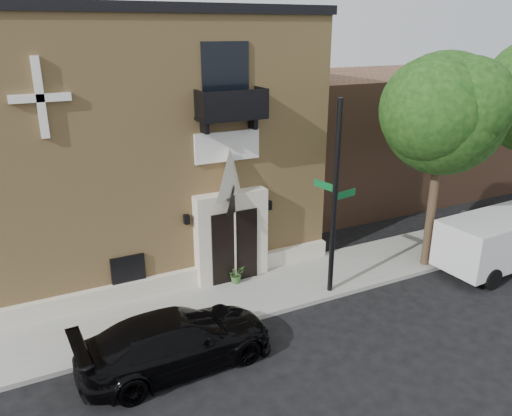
% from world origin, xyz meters
% --- Properties ---
extents(ground, '(120.00, 120.00, 0.00)m').
position_xyz_m(ground, '(0.00, 0.00, 0.00)').
color(ground, black).
rests_on(ground, ground).
extents(sidewalk, '(42.00, 3.00, 0.15)m').
position_xyz_m(sidewalk, '(1.00, 1.50, 0.07)').
color(sidewalk, gray).
rests_on(sidewalk, ground).
extents(church, '(12.20, 11.01, 9.30)m').
position_xyz_m(church, '(-2.99, 7.95, 4.63)').
color(church, tan).
rests_on(church, ground).
extents(neighbour_building, '(18.00, 8.00, 6.40)m').
position_xyz_m(neighbour_building, '(12.00, 9.00, 3.20)').
color(neighbour_building, brown).
rests_on(neighbour_building, ground).
extents(street_tree_left, '(4.97, 4.38, 7.77)m').
position_xyz_m(street_tree_left, '(6.03, 0.35, 5.87)').
color(street_tree_left, '#38281C').
rests_on(street_tree_left, sidewalk).
extents(black_sedan, '(5.36, 2.39, 1.53)m').
position_xyz_m(black_sedan, '(-4.26, -0.94, 0.76)').
color(black_sedan, black).
rests_on(black_sedan, ground).
extents(cargo_van, '(5.23, 2.38, 2.09)m').
position_xyz_m(cargo_van, '(8.59, -0.81, 1.17)').
color(cargo_van, silver).
rests_on(cargo_van, ground).
extents(street_sign, '(1.13, 1.02, 6.48)m').
position_xyz_m(street_sign, '(1.61, 0.41, 3.41)').
color(street_sign, black).
rests_on(street_sign, sidewalk).
extents(fire_hydrant, '(0.43, 0.34, 0.75)m').
position_xyz_m(fire_hydrant, '(7.22, 0.29, 0.52)').
color(fire_hydrant, '#AF1A22').
rests_on(fire_hydrant, sidewalk).
extents(dumpster, '(2.21, 1.55, 1.31)m').
position_xyz_m(dumpster, '(7.69, 0.36, 0.82)').
color(dumpster, '#0F3916').
rests_on(dumpster, sidewalk).
extents(planter, '(0.65, 0.58, 0.66)m').
position_xyz_m(planter, '(-1.03, 2.32, 0.48)').
color(planter, '#426D31').
rests_on(planter, sidewalk).
extents(pedestrian_near, '(0.64, 0.43, 1.74)m').
position_xyz_m(pedestrian_near, '(8.07, 0.76, 1.02)').
color(pedestrian_near, black).
rests_on(pedestrian_near, sidewalk).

